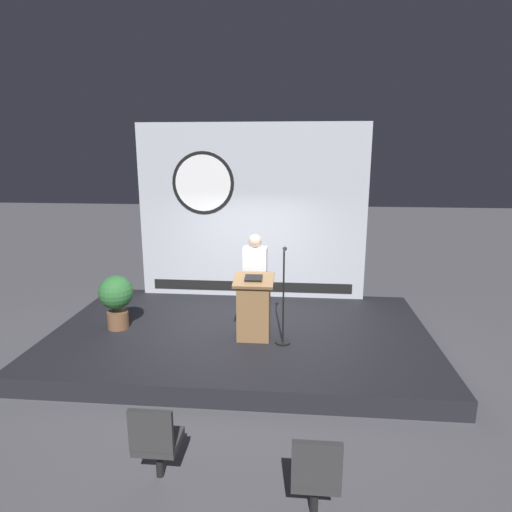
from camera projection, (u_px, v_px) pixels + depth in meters
ground_plane at (241, 345)px, 7.76m from camera, size 40.00×40.00×0.00m
stage_platform at (241, 337)px, 7.72m from camera, size 6.40×4.00×0.30m
banner_display at (250, 212)px, 9.07m from camera, size 4.65×0.12×3.56m
podium at (254, 308)px, 7.20m from camera, size 0.64×0.50×1.08m
speaker_person at (255, 281)px, 7.59m from camera, size 0.40×0.26×1.65m
microphone_stand at (283, 310)px, 7.06m from camera, size 0.24×0.53×1.52m
potted_plant at (116, 297)px, 7.61m from camera, size 0.58×0.58×0.94m
audience_chair_left at (156, 439)px, 4.46m from camera, size 0.44×0.45×0.89m
audience_chair_right at (316, 472)px, 4.00m from camera, size 0.44×0.45×0.89m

